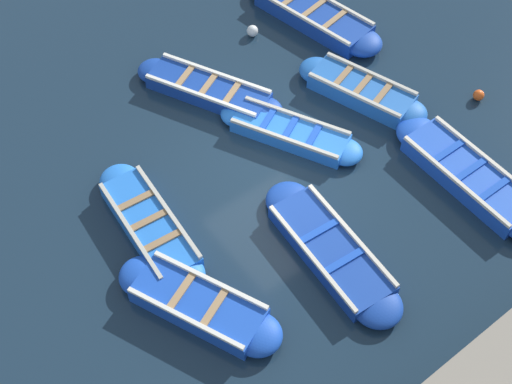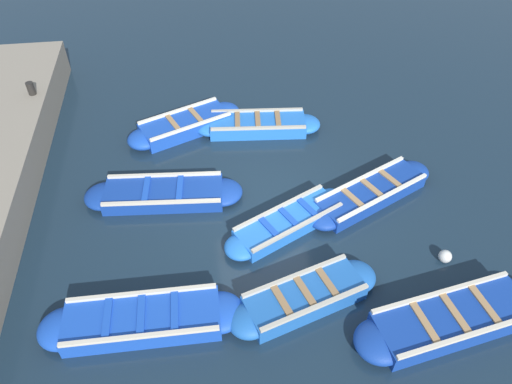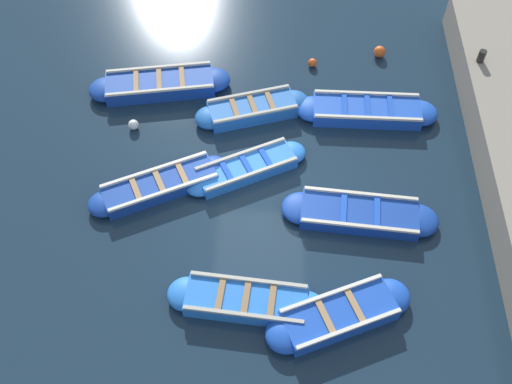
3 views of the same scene
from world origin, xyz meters
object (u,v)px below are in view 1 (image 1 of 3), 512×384
object	(u,v)px
boat_inner_gap	(362,91)
boat_bow_out	(313,15)
boat_end_of_row	(150,226)
buoy_orange_near	(479,95)
boat_alongside	(469,175)
boat_near_quay	(290,133)
boat_tucked	(209,90)
buoy_white_drifting	(252,31)
boat_broadside	(331,250)
boat_mid_row	(199,304)

from	to	relation	value
boat_inner_gap	boat_bow_out	distance (m)	2.80
boat_end_of_row	buoy_orange_near	bearing A→B (deg)	-100.92
boat_bow_out	buoy_orange_near	world-z (taller)	boat_bow_out
boat_inner_gap	buoy_orange_near	world-z (taller)	boat_inner_gap
boat_alongside	boat_bow_out	xyz separation A→B (m)	(5.79, -0.75, 0.02)
boat_alongside	boat_near_quay	bearing A→B (deg)	34.04
boat_inner_gap	boat_tucked	xyz separation A→B (m)	(2.16, 2.71, -0.03)
buoy_white_drifting	boat_broadside	bearing A→B (deg)	155.81
boat_inner_gap	boat_tucked	world-z (taller)	boat_inner_gap
boat_bow_out	boat_end_of_row	distance (m)	7.18
boat_near_quay	boat_alongside	bearing A→B (deg)	-145.96
boat_inner_gap	boat_end_of_row	xyz separation A→B (m)	(-0.16, 5.76, -0.02)
boat_end_of_row	boat_tucked	world-z (taller)	boat_end_of_row
boat_end_of_row	buoy_orange_near	xyz separation A→B (m)	(-1.51, -7.82, -0.06)
boat_alongside	boat_near_quay	size ratio (longest dim) A/B	1.19
boat_broadside	boat_alongside	world-z (taller)	boat_alongside
boat_mid_row	buoy_orange_near	world-z (taller)	boat_mid_row
boat_end_of_row	boat_inner_gap	bearing A→B (deg)	-88.41
boat_inner_gap	boat_mid_row	size ratio (longest dim) A/B	0.97
boat_broadside	boat_near_quay	xyz separation A→B (m)	(2.79, -1.29, -0.00)
boat_alongside	boat_end_of_row	xyz separation A→B (m)	(2.97, 5.86, -0.01)
boat_broadside	boat_inner_gap	world-z (taller)	boat_inner_gap
boat_end_of_row	boat_bow_out	bearing A→B (deg)	-66.83
boat_tucked	boat_alongside	bearing A→B (deg)	-152.08
boat_end_of_row	boat_near_quay	xyz separation A→B (m)	(0.21, -3.71, -0.02)
boat_broadside	buoy_white_drifting	world-z (taller)	boat_broadside
boat_alongside	boat_near_quay	xyz separation A→B (m)	(3.17, 2.14, -0.03)
boat_alongside	boat_near_quay	distance (m)	3.83
boat_bow_out	boat_alongside	bearing A→B (deg)	172.66
boat_mid_row	boat_end_of_row	xyz separation A→B (m)	(2.00, -0.24, -0.02)
boat_broadside	boat_near_quay	distance (m)	3.08
boat_bow_out	boat_near_quay	distance (m)	3.90
boat_inner_gap	buoy_orange_near	size ratio (longest dim) A/B	13.06
boat_alongside	boat_inner_gap	bearing A→B (deg)	1.80
boat_bow_out	boat_near_quay	xyz separation A→B (m)	(-2.62, 2.89, -0.04)
boat_tucked	buoy_white_drifting	distance (m)	2.27
boat_broadside	boat_alongside	size ratio (longest dim) A/B	0.99
boat_mid_row	buoy_white_drifting	bearing A→B (deg)	-44.96
boat_broadside	boat_end_of_row	world-z (taller)	boat_end_of_row
boat_broadside	boat_mid_row	bearing A→B (deg)	77.63
boat_alongside	boat_mid_row	xyz separation A→B (m)	(0.97, 6.10, 0.01)
boat_mid_row	boat_near_quay	bearing A→B (deg)	-60.82
boat_near_quay	boat_end_of_row	bearing A→B (deg)	93.21
boat_broadside	boat_inner_gap	size ratio (longest dim) A/B	1.16
boat_tucked	buoy_white_drifting	world-z (taller)	boat_tucked
boat_end_of_row	boat_near_quay	bearing A→B (deg)	-86.79
boat_mid_row	buoy_white_drifting	world-z (taller)	boat_mid_row
boat_mid_row	boat_tucked	size ratio (longest dim) A/B	0.94
buoy_orange_near	boat_bow_out	bearing A→B (deg)	15.68
boat_inner_gap	buoy_white_drifting	distance (m)	3.25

